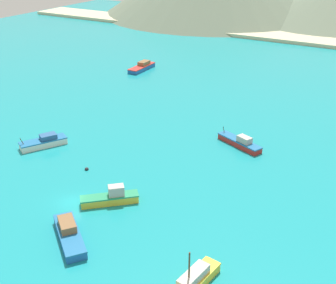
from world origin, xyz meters
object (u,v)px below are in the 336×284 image
Objects in this scene: fishing_boat_9 at (44,142)px; fishing_boat_6 at (142,67)px; fishing_boat_1 at (111,198)px; buoy_0 at (87,169)px; fishing_boat_4 at (69,234)px; fishing_boat_3 at (240,142)px.

fishing_boat_6 is at bearing 103.11° from fishing_boat_9.
fishing_boat_1 is 11.13m from buoy_0.
fishing_boat_4 is at bearing -87.20° from fishing_boat_1.
fishing_boat_1 reaches higher than fishing_boat_6.
fishing_boat_6 is (-34.21, 68.73, -0.00)m from fishing_boat_4.
fishing_boat_3 is 53.60m from fishing_boat_6.
buoy_0 is at bearing -131.04° from fishing_boat_3.
fishing_boat_9 is 13.05× the size of buoy_0.
fishing_boat_9 is 12.95m from buoy_0.
fishing_boat_9 is at bearing 166.24° from buoy_0.
fishing_boat_6 reaches higher than fishing_boat_4.
fishing_boat_4 is 13.49× the size of buoy_0.
fishing_boat_9 reaches higher than fishing_boat_3.
fishing_boat_1 is 23.74m from fishing_boat_9.
fishing_boat_4 is at bearing -39.15° from fishing_boat_9.
fishing_boat_4 is (-8.61, -36.50, 0.05)m from fishing_boat_3.
fishing_boat_6 reaches higher than buoy_0.
fishing_boat_9 is (-31.08, -18.20, 0.04)m from fishing_boat_3.
fishing_boat_1 reaches higher than buoy_0.
fishing_boat_4 is (0.46, -9.41, -0.08)m from fishing_boat_1.
fishing_boat_6 is at bearing 116.46° from fishing_boat_4.
fishing_boat_3 is at bearing 76.73° from fishing_boat_4.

